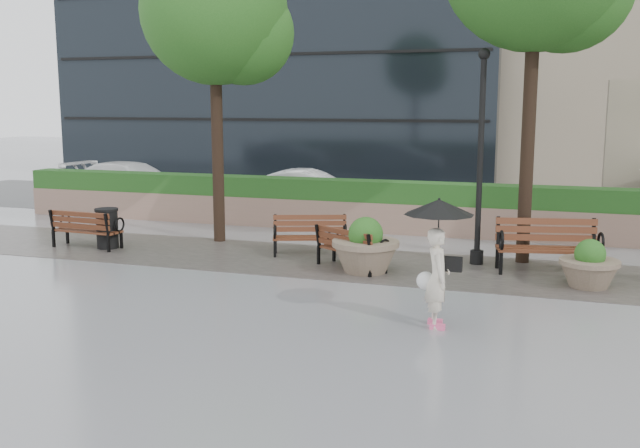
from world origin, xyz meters
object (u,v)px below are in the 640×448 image
(bench_1, at_px, (310,244))
(planter_left, at_px, (365,251))
(planter_right, at_px, (589,269))
(lamppost, at_px, (480,171))
(car_left, at_px, (133,183))
(pedestrian, at_px, (438,250))
(bench_2, at_px, (351,257))
(bench_3, at_px, (547,257))
(bench_0, at_px, (87,237))
(trash_bin, at_px, (107,230))
(car_right, at_px, (310,190))

(bench_1, distance_m, planter_left, 2.02)
(planter_right, relative_size, lamppost, 0.24)
(planter_left, bearing_deg, bench_1, 142.86)
(lamppost, xyz_separation_m, car_left, (-12.16, 5.84, -1.28))
(bench_1, bearing_deg, planter_left, -56.96)
(planter_right, xyz_separation_m, pedestrian, (-2.31, -3.21, 0.83))
(bench_2, xyz_separation_m, bench_3, (3.83, 0.93, 0.06))
(pedestrian, bearing_deg, lamppost, -18.48)
(planter_left, bearing_deg, car_left, 144.16)
(bench_1, bearing_deg, planter_right, -30.27)
(lamppost, bearing_deg, planter_right, -31.31)
(bench_0, xyz_separation_m, bench_2, (6.50, -0.14, -0.01))
(bench_0, xyz_separation_m, car_left, (-3.25, 6.98, 0.44))
(trash_bin, distance_m, pedestrian, 9.05)
(bench_3, height_order, trash_bin, bench_3)
(planter_left, relative_size, trash_bin, 1.50)
(planter_left, distance_m, car_right, 8.51)
(trash_bin, bearing_deg, car_right, 70.39)
(bench_0, bearing_deg, bench_2, -177.60)
(bench_0, bearing_deg, planter_right, -177.28)
(lamppost, bearing_deg, bench_1, -176.09)
(bench_2, xyz_separation_m, car_left, (-9.75, 7.13, 0.45))
(car_left, height_order, pedestrian, pedestrian)
(bench_0, height_order, car_right, car_right)
(lamppost, relative_size, car_left, 0.92)
(trash_bin, bearing_deg, bench_2, -2.58)
(bench_3, xyz_separation_m, car_left, (-13.58, 6.19, 0.38))
(bench_0, distance_m, car_right, 7.90)
(trash_bin, bearing_deg, bench_0, -164.88)
(bench_1, distance_m, car_right, 6.77)
(bench_3, relative_size, planter_right, 1.94)
(trash_bin, distance_m, car_left, 7.81)
(bench_0, distance_m, trash_bin, 0.53)
(planter_left, distance_m, planter_right, 4.23)
(planter_right, bearing_deg, planter_left, -178.15)
(planter_left, relative_size, planter_right, 1.24)
(bench_0, height_order, trash_bin, same)
(planter_right, bearing_deg, pedestrian, -125.70)
(bench_3, bearing_deg, lamppost, 154.19)
(car_right, distance_m, pedestrian, 12.14)
(trash_bin, relative_size, car_left, 0.19)
(trash_bin, xyz_separation_m, car_left, (-3.73, 6.85, 0.25))
(planter_right, distance_m, pedestrian, 4.04)
(bench_1, height_order, car_left, car_left)
(bench_1, relative_size, trash_bin, 1.96)
(car_left, height_order, car_right, car_left)
(planter_right, distance_m, lamppost, 3.03)
(bench_2, height_order, planter_right, planter_right)
(bench_1, height_order, car_right, car_right)
(bench_2, relative_size, planter_right, 1.56)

